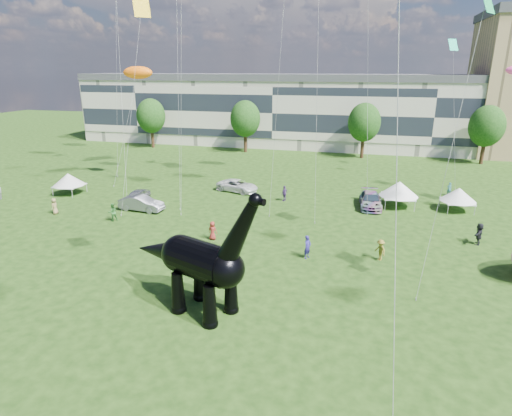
# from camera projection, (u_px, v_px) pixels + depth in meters

# --- Properties ---
(ground) EXTENTS (220.00, 220.00, 0.00)m
(ground) POSITION_uv_depth(u_px,v_px,m) (185.00, 333.00, 23.96)
(ground) COLOR #16330C
(ground) RESTS_ON ground
(terrace_row) EXTENTS (78.00, 11.00, 12.00)m
(terrace_row) POSITION_uv_depth(u_px,v_px,m) (279.00, 113.00, 80.96)
(terrace_row) COLOR beige
(terrace_row) RESTS_ON ground
(tree_far_left) EXTENTS (5.20, 5.20, 9.44)m
(tree_far_left) POSITION_uv_depth(u_px,v_px,m) (151.00, 113.00, 78.03)
(tree_far_left) COLOR #382314
(tree_far_left) RESTS_ON ground
(tree_mid_left) EXTENTS (5.20, 5.20, 9.44)m
(tree_mid_left) POSITION_uv_depth(u_px,v_px,m) (245.00, 116.00, 73.59)
(tree_mid_left) COLOR #382314
(tree_mid_left) RESTS_ON ground
(tree_mid_right) EXTENTS (5.20, 5.20, 9.44)m
(tree_mid_right) POSITION_uv_depth(u_px,v_px,m) (364.00, 119.00, 68.67)
(tree_mid_right) COLOR #382314
(tree_mid_right) RESTS_ON ground
(tree_far_right) EXTENTS (5.20, 5.20, 9.44)m
(tree_far_right) POSITION_uv_depth(u_px,v_px,m) (487.00, 123.00, 64.24)
(tree_far_right) COLOR #382314
(tree_far_right) RESTS_ON ground
(dinosaur_sculpture) EXTENTS (10.17, 5.21, 8.49)m
(dinosaur_sculpture) POSITION_uv_depth(u_px,v_px,m) (198.00, 261.00, 25.34)
(dinosaur_sculpture) COLOR black
(dinosaur_sculpture) RESTS_ON ground
(car_silver) EXTENTS (1.77, 4.21, 1.42)m
(car_silver) POSITION_uv_depth(u_px,v_px,m) (136.00, 197.00, 46.77)
(car_silver) COLOR #AFAFB3
(car_silver) RESTS_ON ground
(car_grey) EXTENTS (4.82, 1.94, 1.56)m
(car_grey) POSITION_uv_depth(u_px,v_px,m) (141.00, 203.00, 44.25)
(car_grey) COLOR slate
(car_grey) RESTS_ON ground
(car_white) EXTENTS (5.54, 3.68, 1.41)m
(car_white) POSITION_uv_depth(u_px,v_px,m) (237.00, 186.00, 51.17)
(car_white) COLOR silver
(car_white) RESTS_ON ground
(car_dark) EXTENTS (2.55, 5.48, 1.55)m
(car_dark) POSITION_uv_depth(u_px,v_px,m) (370.00, 200.00, 45.33)
(car_dark) COLOR #595960
(car_dark) RESTS_ON ground
(gazebo_near) EXTENTS (4.40, 4.40, 2.80)m
(gazebo_near) POSITION_uv_depth(u_px,v_px,m) (399.00, 189.00, 45.12)
(gazebo_near) COLOR white
(gazebo_near) RESTS_ON ground
(gazebo_far) EXTENTS (4.07, 4.07, 2.46)m
(gazebo_far) POSITION_uv_depth(u_px,v_px,m) (459.00, 195.00, 43.89)
(gazebo_far) COLOR white
(gazebo_far) RESTS_ON ground
(gazebo_left) EXTENTS (3.60, 3.60, 2.49)m
(gazebo_left) POSITION_uv_depth(u_px,v_px,m) (69.00, 180.00, 49.81)
(gazebo_left) COLOR silver
(gazebo_left) RESTS_ON ground
(visitors) EXTENTS (50.54, 43.05, 1.89)m
(visitors) POSITION_uv_depth(u_px,v_px,m) (243.00, 230.00, 36.68)
(visitors) COLOR olive
(visitors) RESTS_ON ground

